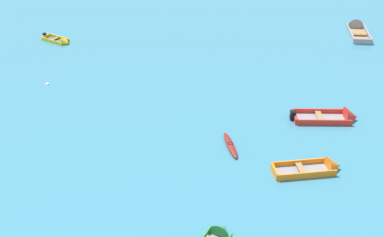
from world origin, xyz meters
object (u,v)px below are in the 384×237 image
rowboat_yellow_midfield_right (61,41)px  mooring_buoy_outer_edge (48,85)px  kayak_maroon_back_row_left (230,145)px  rowboat_grey_back_row_center (356,29)px  rowboat_red_cluster_outer (338,117)px  rowboat_orange_center (321,168)px

rowboat_yellow_midfield_right → mooring_buoy_outer_edge: 8.15m
rowboat_yellow_midfield_right → kayak_maroon_back_row_left: rowboat_yellow_midfield_right is taller
rowboat_grey_back_row_center → rowboat_red_cluster_outer: rowboat_grey_back_row_center is taller
rowboat_red_cluster_outer → rowboat_grey_back_row_center: bearing=68.1°
rowboat_red_cluster_outer → mooring_buoy_outer_edge: rowboat_red_cluster_outer is taller
kayak_maroon_back_row_left → rowboat_orange_center: 5.52m
rowboat_red_cluster_outer → mooring_buoy_outer_edge: bearing=163.8°
rowboat_grey_back_row_center → kayak_maroon_back_row_left: rowboat_grey_back_row_center is taller
rowboat_grey_back_row_center → rowboat_orange_center: bearing=-112.8°
rowboat_grey_back_row_center → rowboat_red_cluster_outer: 16.98m
mooring_buoy_outer_edge → rowboat_yellow_midfield_right: bearing=93.2°
mooring_buoy_outer_edge → rowboat_orange_center: bearing=-32.7°
kayak_maroon_back_row_left → rowboat_orange_center: bearing=-27.9°
rowboat_grey_back_row_center → mooring_buoy_outer_edge: rowboat_grey_back_row_center is taller
kayak_maroon_back_row_left → rowboat_orange_center: size_ratio=0.71×
rowboat_yellow_midfield_right → rowboat_red_cluster_outer: (20.76, -14.05, 0.05)m
rowboat_grey_back_row_center → kayak_maroon_back_row_left: (-13.79, -18.62, -0.10)m
rowboat_yellow_midfield_right → mooring_buoy_outer_edge: bearing=-86.8°
rowboat_grey_back_row_center → mooring_buoy_outer_edge: size_ratio=15.67×
kayak_maroon_back_row_left → mooring_buoy_outer_edge: 15.54m
rowboat_grey_back_row_center → rowboat_orange_center: size_ratio=1.18×
rowboat_red_cluster_outer → rowboat_orange_center: 6.02m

